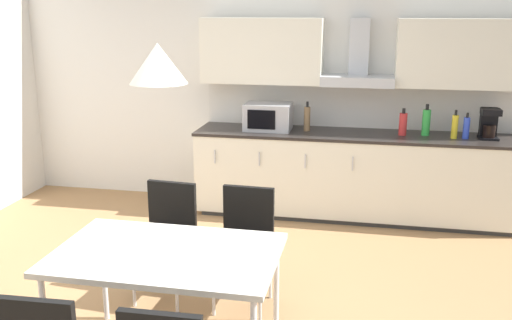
{
  "coord_description": "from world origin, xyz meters",
  "views": [
    {
      "loc": [
        1.13,
        -3.56,
        2.13
      ],
      "look_at": [
        0.3,
        0.58,
        1.0
      ],
      "focal_mm": 40.0,
      "sensor_mm": 36.0,
      "label": 1
    }
  ],
  "objects": [
    {
      "name": "wall_back",
      "position": [
        0.0,
        2.59,
        1.44
      ],
      "size": [
        6.62,
        0.1,
        2.88
      ],
      "primitive_type": "cube",
      "color": "silver",
      "rests_on": "ground_plane"
    },
    {
      "name": "backsplash_tile",
      "position": [
        1.0,
        2.53,
        1.12
      ],
      "size": [
        3.25,
        0.02,
        0.45
      ],
      "primitive_type": "cube",
      "color": "silver",
      "rests_on": "kitchen_counter"
    },
    {
      "name": "coffee_maker",
      "position": [
        2.28,
        2.24,
        1.04
      ],
      "size": [
        0.18,
        0.19,
        0.3
      ],
      "color": "black",
      "rests_on": "kitchen_counter"
    },
    {
      "name": "bottle_green",
      "position": [
        1.69,
        2.27,
        1.02
      ],
      "size": [
        0.08,
        0.08,
        0.32
      ],
      "color": "green",
      "rests_on": "kitchen_counter"
    },
    {
      "name": "kitchen_counter",
      "position": [
        1.0,
        2.22,
        0.45
      ],
      "size": [
        3.27,
        0.67,
        0.89
      ],
      "color": "#333333",
      "rests_on": "ground_plane"
    },
    {
      "name": "microwave",
      "position": [
        0.1,
        2.22,
        1.03
      ],
      "size": [
        0.48,
        0.35,
        0.28
      ],
      "color": "#ADADB2",
      "rests_on": "kitchen_counter"
    },
    {
      "name": "bottle_red",
      "position": [
        1.47,
        2.24,
        1.01
      ],
      "size": [
        0.08,
        0.08,
        0.27
      ],
      "color": "red",
      "rests_on": "kitchen_counter"
    },
    {
      "name": "bottle_brown",
      "position": [
        0.5,
        2.25,
        1.02
      ],
      "size": [
        0.07,
        0.07,
        0.31
      ],
      "color": "brown",
      "rests_on": "kitchen_counter"
    },
    {
      "name": "chair_far_right",
      "position": [
        0.29,
        0.21,
        0.53
      ],
      "size": [
        0.41,
        0.41,
        0.87
      ],
      "color": "black",
      "rests_on": "ground_plane"
    },
    {
      "name": "dining_table",
      "position": [
        -0.01,
        -0.59,
        0.68
      ],
      "size": [
        1.33,
        0.85,
        0.73
      ],
      "color": "silver",
      "rests_on": "ground_plane"
    },
    {
      "name": "ground_plane",
      "position": [
        0.0,
        0.0,
        -0.01
      ],
      "size": [
        8.28,
        7.62,
        0.02
      ],
      "primitive_type": "cube",
      "color": "#9E754C"
    },
    {
      "name": "upper_wall_cabinets",
      "position": [
        1.0,
        2.37,
        1.68
      ],
      "size": [
        3.25,
        0.4,
        0.67
      ],
      "color": "silver"
    },
    {
      "name": "pendant_lamp",
      "position": [
        -0.01,
        -0.59,
        1.84
      ],
      "size": [
        0.32,
        0.32,
        0.22
      ],
      "primitive_type": "cone",
      "color": "silver"
    },
    {
      "name": "chair_far_left",
      "position": [
        -0.31,
        0.21,
        0.53
      ],
      "size": [
        0.43,
        0.43,
        0.87
      ],
      "color": "black",
      "rests_on": "ground_plane"
    },
    {
      "name": "bottle_yellow",
      "position": [
        1.96,
        2.18,
        1.01
      ],
      "size": [
        0.06,
        0.06,
        0.28
      ],
      "color": "yellow",
      "rests_on": "kitchen_counter"
    },
    {
      "name": "bottle_blue",
      "position": [
        2.07,
        2.19,
        1.0
      ],
      "size": [
        0.06,
        0.06,
        0.26
      ],
      "color": "blue",
      "rests_on": "kitchen_counter"
    }
  ]
}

